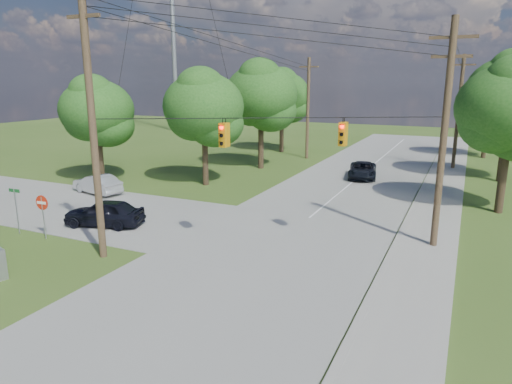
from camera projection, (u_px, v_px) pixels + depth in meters
The scene contains 21 objects.
ground at pixel (184, 278), 18.49m from camera, with size 140.00×140.00×0.00m, color #38541C.
main_road at pixel (276, 245), 22.07m from camera, with size 10.00×100.00×0.03m, color gray.
sidewalk_east at pixel (422, 268), 19.31m from camera, with size 2.60×100.00×0.12m, color gray.
pole_sw at pixel (92, 118), 19.25m from camera, with size 2.00×0.32×12.00m.
pole_ne at pixel (444, 133), 20.58m from camera, with size 2.00×0.32×10.50m.
pole_north_e at pixel (459, 112), 40.02m from camera, with size 2.00×0.32×10.00m.
pole_north_w at pixel (308, 108), 45.73m from camera, with size 2.00×0.32×10.00m.
power_lines at pixel (314, 56), 25.86m from camera, with size 13.93×29.62×4.93m.
traffic_signals at pixel (284, 134), 20.03m from camera, with size 4.91×3.27×1.05m.
tree_w_near at pixel (204, 106), 33.57m from camera, with size 6.00×6.00×8.40m.
tree_w_mid at pixel (261, 95), 40.05m from camera, with size 6.40×6.40×9.22m.
tree_w_far at pixel (282, 95), 49.75m from camera, with size 6.00×6.00×8.73m.
tree_e_near at pixel (512, 108), 26.16m from camera, with size 6.20×6.20×8.81m.
tree_e_mid at pixel (511, 92), 34.60m from camera, with size 6.60×6.60×9.64m.
tree_e_far at pixel (490, 100), 45.81m from camera, with size 5.80×5.80×8.32m.
tree_cross_n at pixel (97, 110), 34.74m from camera, with size 5.60×5.60×7.91m.
car_cross_dark at pixel (104, 213), 24.87m from camera, with size 1.73×4.30×1.47m, color black.
car_cross_silver at pixel (97, 184), 32.02m from camera, with size 1.44×4.13×1.36m, color #B4B7BB.
car_main_north at pixel (363, 170), 37.18m from camera, with size 2.14×4.64×1.29m, color black.
do_not_enter_sign at pixel (42, 207), 22.66m from camera, with size 0.76×0.11×2.27m.
street_name_sign at pixel (16, 205), 23.47m from camera, with size 0.72×0.06×2.41m.
Camera 1 is at (9.92, -14.28, 7.78)m, focal length 32.00 mm.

